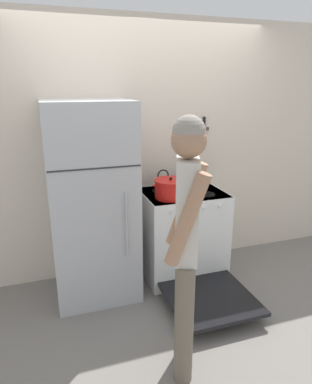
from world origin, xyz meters
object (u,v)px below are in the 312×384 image
at_px(utensil_jar, 196,180).
at_px(person, 186,239).
at_px(stove_range, 184,236).
at_px(tea_kettle, 163,184).
at_px(dutch_oven_pot, 171,189).
at_px(refrigerator, 92,203).

distance_m(utensil_jar, person, 1.50).
height_order(stove_range, person, person).
bearing_deg(utensil_jar, tea_kettle, -179.02).
height_order(dutch_oven_pot, tea_kettle, tea_kettle).
xyz_separation_m(utensil_jar, person, (-0.69, -1.33, 0.03)).
bearing_deg(refrigerator, utensil_jar, 8.32).
bearing_deg(refrigerator, tea_kettle, 11.90).
relative_size(stove_range, dutch_oven_pot, 3.84).
xyz_separation_m(refrigerator, utensil_jar, (1.10, 0.16, 0.08)).
bearing_deg(dutch_oven_pot, tea_kettle, 86.75).
bearing_deg(person, dutch_oven_pot, 6.20).
relative_size(utensil_jar, person, 0.15).
bearing_deg(stove_range, tea_kettle, 135.69).
bearing_deg(stove_range, dutch_oven_pot, -154.79).
xyz_separation_m(stove_range, utensil_jar, (0.20, 0.17, 0.53)).
relative_size(refrigerator, dutch_oven_pot, 5.15).
distance_m(stove_range, dutch_oven_pot, 0.58).
bearing_deg(dutch_oven_pot, utensil_jar, 33.65).
height_order(dutch_oven_pot, person, person).
height_order(stove_range, tea_kettle, tea_kettle).
distance_m(refrigerator, stove_range, 1.01).
xyz_separation_m(tea_kettle, person, (-0.32, -1.33, 0.04)).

